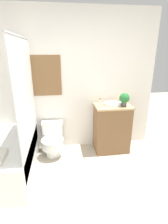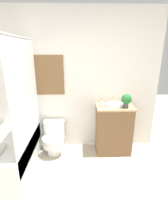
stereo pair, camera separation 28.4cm
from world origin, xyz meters
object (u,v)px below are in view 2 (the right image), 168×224
Objects in this scene: sink at (115,104)px; soap_bottle at (101,104)px; toilet at (54,138)px; potted_plant at (126,100)px.

soap_bottle reaches higher than sink.
sink is at bearing 2.19° from toilet.
potted_plant is (0.41, -0.05, 0.08)m from soap_bottle.
soap_bottle reaches higher than toilet.
soap_bottle is at bearing -1.88° from toilet.
toilet is at bearing 176.55° from potted_plant.
potted_plant is (0.17, -0.12, 0.12)m from sink.
sink is 0.23m from potted_plant.
soap_bottle is (0.84, -0.03, 0.66)m from toilet.
toilet is 1.26m from sink.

